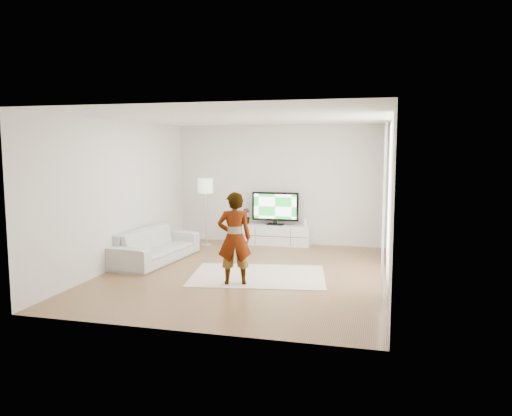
% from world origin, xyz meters
% --- Properties ---
extents(floor, '(6.00, 6.00, 0.00)m').
position_xyz_m(floor, '(0.00, 0.00, 0.00)').
color(floor, olive).
rests_on(floor, ground).
extents(ceiling, '(6.00, 6.00, 0.00)m').
position_xyz_m(ceiling, '(0.00, 0.00, 2.80)').
color(ceiling, white).
rests_on(ceiling, wall_back).
extents(wall_left, '(0.02, 6.00, 2.80)m').
position_xyz_m(wall_left, '(-2.50, 0.00, 1.40)').
color(wall_left, silver).
rests_on(wall_left, floor).
extents(wall_right, '(0.02, 6.00, 2.80)m').
position_xyz_m(wall_right, '(2.50, 0.00, 1.40)').
color(wall_right, silver).
rests_on(wall_right, floor).
extents(wall_back, '(5.00, 0.02, 2.80)m').
position_xyz_m(wall_back, '(0.00, 3.00, 1.40)').
color(wall_back, silver).
rests_on(wall_back, floor).
extents(wall_front, '(5.00, 0.02, 2.80)m').
position_xyz_m(wall_front, '(0.00, -3.00, 1.40)').
color(wall_front, silver).
rests_on(wall_front, floor).
extents(window, '(0.01, 2.60, 2.50)m').
position_xyz_m(window, '(2.48, 0.30, 1.45)').
color(window, white).
rests_on(window, wall_right).
extents(curtain_near, '(0.04, 0.70, 2.60)m').
position_xyz_m(curtain_near, '(2.40, -1.00, 1.35)').
color(curtain_near, white).
rests_on(curtain_near, floor).
extents(curtain_far, '(0.04, 0.70, 2.60)m').
position_xyz_m(curtain_far, '(2.40, 1.60, 1.35)').
color(curtain_far, white).
rests_on(curtain_far, floor).
extents(media_console, '(1.67, 0.48, 0.47)m').
position_xyz_m(media_console, '(-0.06, 2.76, 0.24)').
color(media_console, white).
rests_on(media_console, floor).
extents(television, '(1.11, 0.22, 0.77)m').
position_xyz_m(television, '(-0.06, 2.79, 0.89)').
color(television, black).
rests_on(television, media_console).
extents(game_console, '(0.05, 0.15, 0.20)m').
position_xyz_m(game_console, '(0.67, 2.76, 0.57)').
color(game_console, white).
rests_on(game_console, media_console).
extents(potted_plant, '(0.22, 0.22, 0.37)m').
position_xyz_m(potted_plant, '(-0.77, 2.77, 0.66)').
color(potted_plant, '#3F7238').
rests_on(potted_plant, media_console).
extents(rug, '(2.59, 2.04, 0.01)m').
position_xyz_m(rug, '(0.26, -0.14, 0.01)').
color(rug, beige).
rests_on(rug, floor).
extents(player, '(0.65, 0.53, 1.54)m').
position_xyz_m(player, '(0.01, -0.77, 0.78)').
color(player, '#334772').
rests_on(player, rug).
extents(sofa, '(1.07, 2.30, 0.65)m').
position_xyz_m(sofa, '(-2.02, 0.47, 0.33)').
color(sofa, beige).
rests_on(sofa, floor).
extents(floor_lamp, '(0.35, 0.35, 1.57)m').
position_xyz_m(floor_lamp, '(-1.61, 2.30, 1.33)').
color(floor_lamp, silver).
rests_on(floor_lamp, floor).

